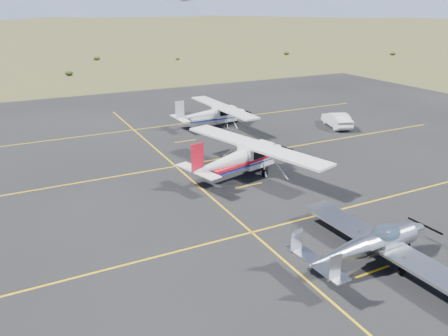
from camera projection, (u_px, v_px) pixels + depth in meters
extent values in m
plane|color=#383D1C|center=(366.00, 224.00, 23.55)|extent=(1600.00, 1600.00, 0.00)
cube|color=black|center=(291.00, 180.00, 29.39)|extent=(72.00, 72.00, 0.02)
cube|color=#B8BABF|center=(384.00, 244.00, 20.02)|extent=(2.00, 9.80, 0.13)
ellipsoid|color=#99BFD8|center=(385.00, 234.00, 19.84)|extent=(1.82, 1.10, 0.89)
cube|color=#B8BABF|center=(317.00, 262.00, 18.07)|extent=(0.90, 3.28, 0.06)
cube|color=#B8BABF|center=(335.00, 267.00, 16.86)|extent=(0.60, 0.09, 1.08)
cube|color=#B8BABF|center=(296.00, 240.00, 18.80)|extent=(0.60, 0.09, 1.08)
cylinder|color=black|center=(407.00, 246.00, 21.04)|extent=(0.37, 0.11, 0.37)
cylinder|color=black|center=(402.00, 270.00, 19.07)|extent=(0.44, 0.14, 0.43)
cylinder|color=black|center=(358.00, 244.00, 21.19)|extent=(0.44, 0.14, 0.43)
cube|color=white|center=(256.00, 155.00, 30.64)|extent=(2.71, 1.89, 1.51)
cube|color=white|center=(254.00, 145.00, 30.22)|extent=(4.92, 12.31, 0.16)
cube|color=black|center=(256.00, 151.00, 30.53)|extent=(2.08, 1.76, 0.61)
cube|color=red|center=(241.00, 161.00, 29.77)|extent=(5.73, 2.73, 0.20)
cube|color=red|center=(197.00, 157.00, 26.96)|extent=(0.94, 0.33, 1.79)
cube|color=white|center=(198.00, 171.00, 27.28)|extent=(1.75, 3.67, 0.07)
cylinder|color=black|center=(269.00, 163.00, 31.90)|extent=(0.42, 0.21, 0.40)
cylinder|color=black|center=(265.00, 173.00, 29.94)|extent=(0.51, 0.27, 0.49)
cylinder|color=black|center=(241.00, 164.00, 31.57)|extent=(0.51, 0.27, 0.49)
cube|color=silver|center=(224.00, 114.00, 42.49)|extent=(2.24, 1.22, 1.35)
cube|color=silver|center=(223.00, 107.00, 42.16)|extent=(1.92, 11.04, 0.14)
cube|color=black|center=(224.00, 111.00, 42.39)|extent=(1.64, 1.24, 0.55)
cube|color=silver|center=(213.00, 117.00, 41.94)|extent=(5.03, 1.33, 0.18)
cube|color=silver|center=(180.00, 110.00, 40.04)|extent=(0.85, 0.10, 1.60)
cube|color=silver|center=(180.00, 118.00, 40.33)|extent=(0.86, 3.22, 0.06)
cylinder|color=black|center=(236.00, 121.00, 43.39)|extent=(0.36, 0.11, 0.36)
cylinder|color=black|center=(227.00, 125.00, 41.79)|extent=(0.44, 0.14, 0.44)
cylinder|color=black|center=(217.00, 120.00, 43.51)|extent=(0.44, 0.14, 0.44)
imported|color=silver|center=(337.00, 120.00, 41.81)|extent=(2.75, 4.58, 1.43)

